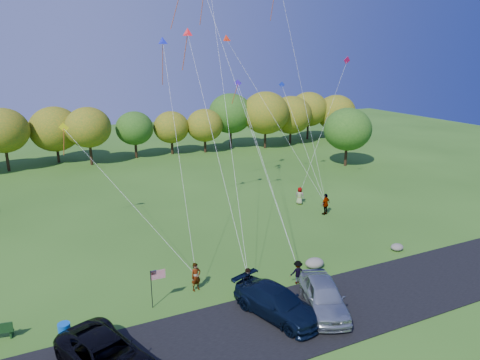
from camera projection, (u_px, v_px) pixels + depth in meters
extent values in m
plane|color=#2F5B1A|center=(258.00, 285.00, 26.51)|extent=(140.00, 140.00, 0.00)
cube|color=black|center=(292.00, 320.00, 23.02)|extent=(44.00, 6.00, 0.06)
cylinder|color=#342013|center=(11.00, 162.00, 52.79)|extent=(0.36, 0.36, 2.24)
ellipsoid|color=#275A17|center=(7.00, 137.00, 51.92)|extent=(6.10, 6.10, 5.49)
cylinder|color=#342013|center=(61.00, 154.00, 55.49)|extent=(0.36, 0.36, 2.85)
ellipsoid|color=#3E6619|center=(58.00, 129.00, 54.59)|extent=(5.48, 5.48, 4.93)
cylinder|color=#342013|center=(95.00, 150.00, 57.60)|extent=(0.36, 0.36, 2.87)
ellipsoid|color=#3E6619|center=(93.00, 124.00, 56.62)|extent=(6.41, 6.41, 5.77)
cylinder|color=#342013|center=(131.00, 150.00, 58.82)|extent=(0.36, 0.36, 2.33)
ellipsoid|color=#3E6619|center=(129.00, 129.00, 58.01)|extent=(5.32, 5.32, 4.79)
cylinder|color=#342013|center=(170.00, 145.00, 61.27)|extent=(0.36, 0.36, 2.68)
ellipsoid|color=#3E6619|center=(169.00, 121.00, 60.30)|extent=(6.47, 6.47, 5.82)
cylinder|color=#342013|center=(201.00, 141.00, 63.71)|extent=(0.36, 0.36, 2.93)
ellipsoid|color=#3E6619|center=(201.00, 121.00, 62.86)|extent=(4.82, 4.82, 4.34)
cylinder|color=#342013|center=(229.00, 139.00, 65.82)|extent=(0.36, 0.36, 2.61)
ellipsoid|color=#3E6619|center=(228.00, 117.00, 64.86)|extent=(6.55, 6.55, 5.89)
cylinder|color=#342013|center=(255.00, 137.00, 67.98)|extent=(0.36, 0.36, 2.47)
ellipsoid|color=#275A17|center=(255.00, 116.00, 67.04)|extent=(6.50, 6.50, 5.85)
cylinder|color=#342013|center=(288.00, 136.00, 68.56)|extent=(0.36, 0.36, 2.44)
ellipsoid|color=#3E6619|center=(288.00, 119.00, 67.77)|extent=(4.89, 4.89, 4.40)
cylinder|color=#342013|center=(321.00, 132.00, 70.74)|extent=(0.36, 0.36, 3.11)
ellipsoid|color=#3E6619|center=(322.00, 113.00, 69.85)|extent=(4.93, 4.93, 4.43)
cylinder|color=#342013|center=(344.00, 132.00, 72.28)|extent=(0.36, 0.36, 2.71)
ellipsoid|color=#275A17|center=(345.00, 112.00, 71.34)|extent=(6.17, 6.17, 5.55)
cylinder|color=#342013|center=(346.00, 155.00, 54.96)|extent=(0.36, 0.36, 2.80)
ellipsoid|color=#275A17|center=(348.00, 129.00, 54.02)|extent=(6.00, 6.00, 5.40)
imported|color=black|center=(107.00, 357.00, 18.93)|extent=(4.53, 6.35, 1.61)
imported|color=black|center=(277.00, 302.00, 23.16)|extent=(3.84, 5.82, 1.57)
imported|color=#A9B1B4|center=(324.00, 296.00, 23.66)|extent=(3.65, 5.42, 1.71)
imported|color=#4C4C59|center=(196.00, 277.00, 25.75)|extent=(0.73, 0.56, 1.79)
imported|color=#4C4C59|center=(248.00, 282.00, 25.15)|extent=(0.92, 0.75, 1.77)
imported|color=#4C4C59|center=(298.00, 272.00, 26.56)|extent=(1.09, 0.78, 1.52)
imported|color=#4C4C59|center=(326.00, 204.00, 38.11)|extent=(1.23, 0.83, 1.95)
imported|color=#4C4C59|center=(300.00, 196.00, 40.82)|extent=(0.92, 0.97, 1.67)
cube|color=black|center=(12.00, 333.00, 21.66)|extent=(0.16, 0.47, 0.43)
cylinder|color=blue|center=(65.00, 332.00, 21.35)|extent=(0.60, 0.60, 0.91)
cylinder|color=black|center=(152.00, 289.00, 23.85)|extent=(0.05, 0.05, 2.31)
cube|color=red|center=(158.00, 275.00, 23.79)|extent=(0.83, 0.55, 0.02)
cube|color=navy|center=(153.00, 273.00, 23.65)|extent=(0.33, 0.02, 0.26)
ellipsoid|color=gray|center=(315.00, 263.00, 28.67)|extent=(1.31, 1.02, 0.65)
ellipsoid|color=gray|center=(397.00, 247.00, 31.23)|extent=(0.96, 0.80, 0.50)
cone|color=#131DC4|center=(163.00, 41.00, 31.32)|extent=(0.84, 0.52, 0.71)
cone|color=red|center=(227.00, 39.00, 37.35)|extent=(0.84, 0.41, 0.76)
cube|color=#D00E4F|center=(347.00, 60.00, 39.08)|extent=(0.72, 0.22, 0.70)
cube|color=#FFF415|center=(64.00, 127.00, 31.55)|extent=(0.71, 0.38, 0.75)
cube|color=#152BD6|center=(282.00, 85.00, 44.62)|extent=(0.58, 0.30, 0.62)
cone|color=red|center=(188.00, 33.00, 32.02)|extent=(0.93, 0.64, 0.80)
cube|color=#461CFF|center=(238.00, 83.00, 36.29)|extent=(0.54, 0.41, 0.64)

